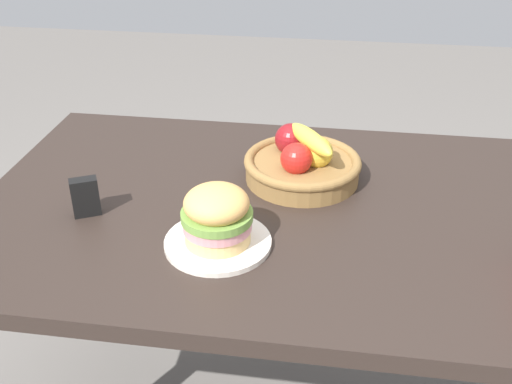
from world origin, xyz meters
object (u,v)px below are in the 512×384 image
Objects in this scene: fruit_basket at (302,163)px; plate at (218,242)px; sandwich at (217,215)px; napkin_holder at (85,197)px.

plate is at bearing -115.70° from fruit_basket.
sandwich is 1.64× the size of napkin_holder.
sandwich reaches higher than plate.
sandwich is (0.00, 0.00, 0.07)m from plate.
sandwich reaches higher than napkin_holder.
fruit_basket is at bearing 64.30° from sandwich.
fruit_basket reaches higher than plate.
sandwich is 0.33m from napkin_holder.
napkin_holder is (-0.32, 0.08, 0.04)m from plate.
sandwich is at bearing -115.70° from fruit_basket.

